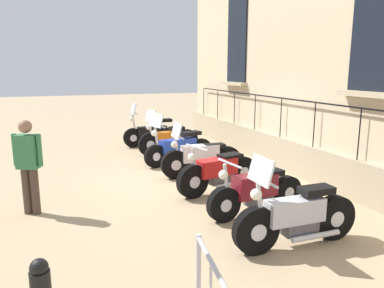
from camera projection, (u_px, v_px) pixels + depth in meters
ground_plane at (205, 175)px, 8.87m from camera, size 60.00×60.00×0.00m
building_facade at (298, 43)px, 9.08m from camera, size 0.82×12.38×6.52m
motorcycle_black at (153, 133)px, 12.20m from camera, size 2.03×0.63×1.45m
motorcycle_orange at (168, 139)px, 11.04m from camera, size 1.96×0.73×1.37m
motorcycle_blue at (179, 148)px, 9.87m from camera, size 2.06×0.83×1.42m
motorcycle_white at (201, 158)px, 8.73m from camera, size 2.01×0.65×1.32m
motorcycle_red at (218, 172)px, 7.59m from camera, size 1.94×0.78×1.03m
motorcycle_maroon at (256, 192)px, 6.41m from camera, size 1.98×0.68×1.02m
motorcycle_silver at (296, 217)px, 5.23m from camera, size 2.01×0.64×1.37m
pedestrian_standing at (28, 162)px, 6.34m from camera, size 0.48×0.36×1.68m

